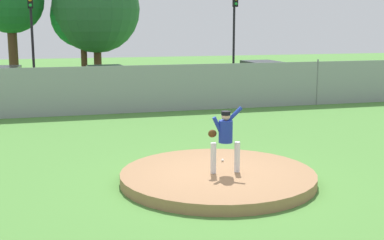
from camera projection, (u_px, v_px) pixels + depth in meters
The scene contains 15 objects.
ground_plane at pixel (163, 131), 17.84m from camera, with size 80.00×80.00×0.00m, color #4C8438.
asphalt_strip at pixel (127, 98), 25.90m from camera, with size 44.00×7.00×0.01m, color #2B2B2D.
pitchers_mound at pixel (218, 177), 12.13m from camera, with size 4.54×4.54×0.24m, color #99704C.
pitcher_youth at pixel (225, 135), 11.89m from camera, with size 0.80×0.32×1.54m.
baseball at pixel (223, 160), 12.98m from camera, with size 0.07×0.07×0.07m, color white.
chainlink_fence at pixel (143, 89), 21.45m from camera, with size 39.93×0.07×2.06m.
parked_car_burgundy at pixel (0, 86), 24.11m from camera, with size 2.19×4.64×1.66m.
parked_car_silver at pixel (263, 78), 27.82m from camera, with size 2.03×4.71×1.65m.
parked_car_red at pixel (107, 82), 25.92m from camera, with size 2.14×4.22×1.56m.
traffic_cone_orange at pixel (150, 96), 24.62m from camera, with size 0.40×0.40×0.55m.
traffic_light_near at pixel (31, 24), 27.95m from camera, with size 0.28×0.46×5.32m.
traffic_light_far at pixel (235, 22), 31.21m from camera, with size 0.28×0.46×5.51m.
tree_leaning_west at pixel (10, 1), 32.71m from camera, with size 4.18×4.18×7.19m.
tree_bushy_near at pixel (83, 16), 34.12m from camera, with size 4.15×4.15×6.19m.
tree_broad_left at pixel (96, 9), 34.07m from camera, with size 5.72×5.72×7.44m.
Camera 1 is at (-3.66, -11.11, 3.63)m, focal length 48.76 mm.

